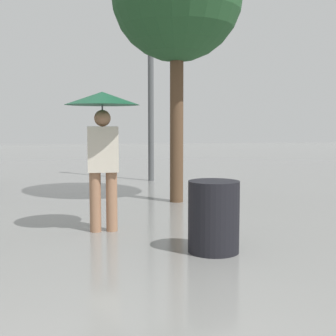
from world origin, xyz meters
The scene contains 3 objects.
pedestrian centered at (0.31, 4.35, 1.35)m, with size 0.92×0.92×1.74m.
street_lamp centered at (1.61, 9.47, 2.70)m, with size 0.28×0.28×4.63m.
trash_bin centered at (1.42, 3.20, 0.38)m, with size 0.54×0.54×0.76m.
Camera 1 is at (0.11, -1.49, 1.35)m, focal length 50.00 mm.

